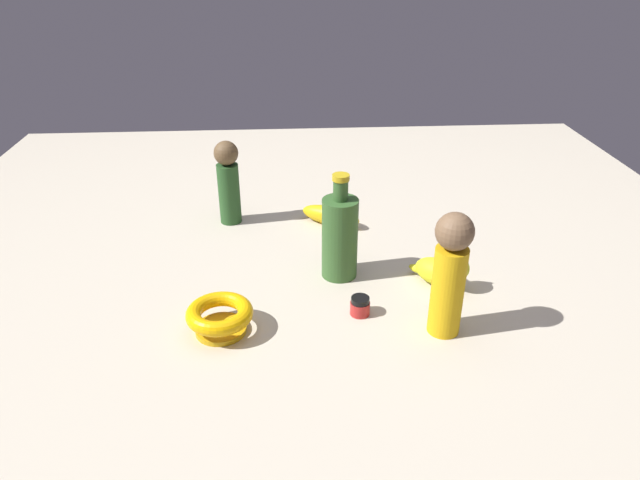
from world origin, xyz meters
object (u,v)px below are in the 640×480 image
Objects in this scene: bottle_tall at (340,236)px; person_figure_child at (450,272)px; banana at (331,216)px; cat_figurine at (443,270)px; bowl at (220,316)px; nail_polish_jar at (360,306)px; person_figure_adult at (228,181)px.

person_figure_child is at bearing 39.79° from bottle_tall.
cat_figurine is at bearing -24.42° from banana.
person_figure_child is (0.21, 0.17, 0.03)m from bottle_tall.
bottle_tall reaches higher than cat_figurine.
bottle_tall is 1.47× the size of banana.
person_figure_child reaches higher than banana.
bowl is 0.79× the size of banana.
banana is (-0.39, -0.03, 0.01)m from nail_polish_jar.
nail_polish_jar is at bearing -63.47° from cat_figurine.
person_figure_adult is 0.37m from bottle_tall.
cat_figurine is 0.20m from nail_polish_jar.
person_figure_adult is at bearing -146.73° from nail_polish_jar.
banana is at bearing -145.07° from cat_figurine.
bowl is at bearing -51.92° from bottle_tall.
person_figure_child reaches higher than nail_polish_jar.
bottle_tall is at bearing -104.90° from cat_figurine.
banana is at bearing -159.03° from person_figure_child.
bowl is 0.49m from banana.
banana reaches higher than nail_polish_jar.
nail_polish_jar is 0.25× the size of banana.
person_figure_child is (0.48, 0.42, 0.02)m from person_figure_adult.
bottle_tall is 0.96× the size of person_figure_child.
person_figure_adult is 0.57m from cat_figurine.
person_figure_child reaches higher than bowl.
person_figure_adult is 1.73× the size of bowl.
person_figure_adult reaches higher than nail_polish_jar.
nail_polish_jar is (0.09, -0.18, -0.02)m from cat_figurine.
person_figure_child is at bearing 86.76° from bowl.
person_figure_child is (0.45, 0.17, 0.10)m from banana.
cat_figurine is 0.22m from bottle_tall.
banana is (-0.43, 0.24, -0.01)m from bowl.
nail_polish_jar is 0.16× the size of person_figure_child.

